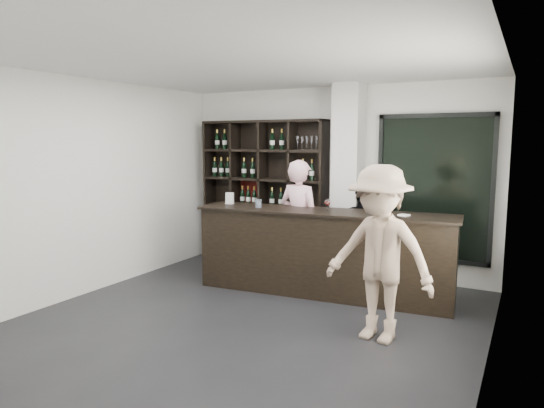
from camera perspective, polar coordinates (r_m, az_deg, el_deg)
The scene contains 12 objects.
floor at distance 5.61m, azimuth -3.70°, elevation -14.27°, with size 5.00×5.50×0.01m, color black.
wine_shelf at distance 8.05m, azimuth -1.02°, elevation 1.26°, with size 2.20×0.35×2.40m, color black, non-canonical shape.
structural_column at distance 7.32m, azimuth 8.90°, elevation 2.51°, with size 0.40×0.40×2.90m, color silver.
glass_panel at distance 7.24m, azimuth 18.47°, elevation 1.76°, with size 1.60×0.08×2.10m.
tasting_counter at distance 6.59m, azimuth 6.00°, elevation -5.70°, with size 3.47×0.72×1.14m.
taster_pink at distance 7.01m, azimuth 3.25°, elevation -2.16°, with size 0.66×0.43×1.80m, color #FEC0CB.
taster_black at distance 7.26m, azimuth 10.63°, elevation -3.13°, with size 0.73×0.57×1.50m, color black.
customer at distance 5.12m, azimuth 12.52°, elevation -5.74°, with size 1.19×0.68×1.83m, color tan.
wine_glass at distance 6.43m, azimuth 6.53°, elevation -0.05°, with size 0.08×0.08×0.18m, color white, non-canonical shape.
spit_cup at distance 6.74m, azimuth -1.60°, elevation 0.06°, with size 0.09×0.09×0.11m, color #9AAAC2.
napkin_stack at distance 6.22m, azimuth 15.25°, elevation -1.27°, with size 0.12×0.12×0.02m, color white.
card_stand at distance 7.15m, azimuth -5.00°, elevation 0.67°, with size 0.11×0.06×0.17m, color white.
Camera 1 is at (2.78, -4.41, 2.08)m, focal length 32.00 mm.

